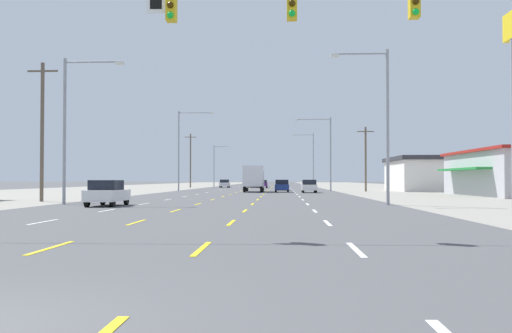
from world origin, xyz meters
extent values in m
plane|color=#4C4C4F|center=(0.00, 66.00, 0.00)|extent=(572.00, 572.00, 0.00)
cube|color=gray|center=(-24.75, 66.00, 0.00)|extent=(28.00, 440.00, 0.01)
cube|color=gray|center=(24.75, 66.00, 0.00)|extent=(28.00, 440.00, 0.01)
cube|color=white|center=(-5.25, 14.50, 0.01)|extent=(0.14, 2.60, 0.01)
cube|color=white|center=(-5.25, 22.00, 0.01)|extent=(0.14, 2.60, 0.01)
cube|color=white|center=(-5.25, 29.50, 0.01)|extent=(0.14, 2.60, 0.01)
cube|color=white|center=(-5.25, 37.00, 0.01)|extent=(0.14, 2.60, 0.01)
cube|color=white|center=(-5.25, 44.50, 0.01)|extent=(0.14, 2.60, 0.01)
cube|color=white|center=(-5.25, 52.00, 0.01)|extent=(0.14, 2.60, 0.01)
cube|color=white|center=(-5.25, 59.50, 0.01)|extent=(0.14, 2.60, 0.01)
cube|color=white|center=(-5.25, 67.00, 0.01)|extent=(0.14, 2.60, 0.01)
cube|color=white|center=(-5.25, 74.50, 0.01)|extent=(0.14, 2.60, 0.01)
cube|color=white|center=(-5.25, 82.00, 0.01)|extent=(0.14, 2.60, 0.01)
cube|color=white|center=(-5.25, 89.50, 0.01)|extent=(0.14, 2.60, 0.01)
cube|color=white|center=(-5.25, 97.00, 0.01)|extent=(0.14, 2.60, 0.01)
cube|color=white|center=(-5.25, 104.50, 0.01)|extent=(0.14, 2.60, 0.01)
cube|color=white|center=(-5.25, 112.00, 0.01)|extent=(0.14, 2.60, 0.01)
cube|color=white|center=(-5.25, 119.50, 0.01)|extent=(0.14, 2.60, 0.01)
cube|color=white|center=(-5.25, 127.00, 0.01)|extent=(0.14, 2.60, 0.01)
cube|color=white|center=(-5.25, 134.50, 0.01)|extent=(0.14, 2.60, 0.01)
cube|color=white|center=(-5.25, 142.00, 0.01)|extent=(0.14, 2.60, 0.01)
cube|color=white|center=(-5.25, 149.50, 0.01)|extent=(0.14, 2.60, 0.01)
cube|color=white|center=(-5.25, 157.00, 0.01)|extent=(0.14, 2.60, 0.01)
cube|color=white|center=(-5.25, 164.50, 0.01)|extent=(0.14, 2.60, 0.01)
cube|color=white|center=(-5.25, 172.00, 0.01)|extent=(0.14, 2.60, 0.01)
cube|color=white|center=(-5.25, 179.50, 0.01)|extent=(0.14, 2.60, 0.01)
cube|color=white|center=(-5.25, 187.00, 0.01)|extent=(0.14, 2.60, 0.01)
cube|color=white|center=(-5.25, 194.50, 0.01)|extent=(0.14, 2.60, 0.01)
cube|color=white|center=(-5.25, 202.00, 0.01)|extent=(0.14, 2.60, 0.01)
cube|color=white|center=(-5.25, 209.50, 0.01)|extent=(0.14, 2.60, 0.01)
cube|color=white|center=(-5.25, 217.00, 0.01)|extent=(0.14, 2.60, 0.01)
cube|color=yellow|center=(-1.75, 7.00, 0.01)|extent=(0.14, 2.60, 0.01)
cube|color=yellow|center=(-1.75, 14.50, 0.01)|extent=(0.14, 2.60, 0.01)
cube|color=yellow|center=(-1.75, 22.00, 0.01)|extent=(0.14, 2.60, 0.01)
cube|color=yellow|center=(-1.75, 29.50, 0.01)|extent=(0.14, 2.60, 0.01)
cube|color=yellow|center=(-1.75, 37.00, 0.01)|extent=(0.14, 2.60, 0.01)
cube|color=yellow|center=(-1.75, 44.50, 0.01)|extent=(0.14, 2.60, 0.01)
cube|color=yellow|center=(-1.75, 52.00, 0.01)|extent=(0.14, 2.60, 0.01)
cube|color=yellow|center=(-1.75, 59.50, 0.01)|extent=(0.14, 2.60, 0.01)
cube|color=yellow|center=(-1.75, 67.00, 0.01)|extent=(0.14, 2.60, 0.01)
cube|color=yellow|center=(-1.75, 74.50, 0.01)|extent=(0.14, 2.60, 0.01)
cube|color=yellow|center=(-1.75, 82.00, 0.01)|extent=(0.14, 2.60, 0.01)
cube|color=yellow|center=(-1.75, 89.50, 0.01)|extent=(0.14, 2.60, 0.01)
cube|color=yellow|center=(-1.75, 97.00, 0.01)|extent=(0.14, 2.60, 0.01)
cube|color=yellow|center=(-1.75, 104.50, 0.01)|extent=(0.14, 2.60, 0.01)
cube|color=yellow|center=(-1.75, 112.00, 0.01)|extent=(0.14, 2.60, 0.01)
cube|color=yellow|center=(-1.75, 119.50, 0.01)|extent=(0.14, 2.60, 0.01)
cube|color=yellow|center=(-1.75, 127.00, 0.01)|extent=(0.14, 2.60, 0.01)
cube|color=yellow|center=(-1.75, 134.50, 0.01)|extent=(0.14, 2.60, 0.01)
cube|color=yellow|center=(-1.75, 142.00, 0.01)|extent=(0.14, 2.60, 0.01)
cube|color=yellow|center=(-1.75, 149.50, 0.01)|extent=(0.14, 2.60, 0.01)
cube|color=yellow|center=(-1.75, 157.00, 0.01)|extent=(0.14, 2.60, 0.01)
cube|color=yellow|center=(-1.75, 164.50, 0.01)|extent=(0.14, 2.60, 0.01)
cube|color=yellow|center=(-1.75, 172.00, 0.01)|extent=(0.14, 2.60, 0.01)
cube|color=yellow|center=(-1.75, 179.50, 0.01)|extent=(0.14, 2.60, 0.01)
cube|color=yellow|center=(-1.75, 187.00, 0.01)|extent=(0.14, 2.60, 0.01)
cube|color=yellow|center=(-1.75, 194.50, 0.01)|extent=(0.14, 2.60, 0.01)
cube|color=yellow|center=(-1.75, 202.00, 0.01)|extent=(0.14, 2.60, 0.01)
cube|color=yellow|center=(-1.75, 209.50, 0.01)|extent=(0.14, 2.60, 0.01)
cube|color=yellow|center=(-1.75, 217.00, 0.01)|extent=(0.14, 2.60, 0.01)
cube|color=yellow|center=(1.75, 7.00, 0.01)|extent=(0.14, 2.60, 0.01)
cube|color=yellow|center=(1.75, 14.50, 0.01)|extent=(0.14, 2.60, 0.01)
cube|color=yellow|center=(1.75, 22.00, 0.01)|extent=(0.14, 2.60, 0.01)
cube|color=yellow|center=(1.75, 29.50, 0.01)|extent=(0.14, 2.60, 0.01)
cube|color=yellow|center=(1.75, 37.00, 0.01)|extent=(0.14, 2.60, 0.01)
cube|color=yellow|center=(1.75, 44.50, 0.01)|extent=(0.14, 2.60, 0.01)
cube|color=yellow|center=(1.75, 52.00, 0.01)|extent=(0.14, 2.60, 0.01)
cube|color=yellow|center=(1.75, 59.50, 0.01)|extent=(0.14, 2.60, 0.01)
cube|color=yellow|center=(1.75, 67.00, 0.01)|extent=(0.14, 2.60, 0.01)
cube|color=yellow|center=(1.75, 74.50, 0.01)|extent=(0.14, 2.60, 0.01)
cube|color=yellow|center=(1.75, 82.00, 0.01)|extent=(0.14, 2.60, 0.01)
cube|color=yellow|center=(1.75, 89.50, 0.01)|extent=(0.14, 2.60, 0.01)
cube|color=yellow|center=(1.75, 97.00, 0.01)|extent=(0.14, 2.60, 0.01)
cube|color=yellow|center=(1.75, 104.50, 0.01)|extent=(0.14, 2.60, 0.01)
cube|color=yellow|center=(1.75, 112.00, 0.01)|extent=(0.14, 2.60, 0.01)
cube|color=yellow|center=(1.75, 119.50, 0.01)|extent=(0.14, 2.60, 0.01)
cube|color=yellow|center=(1.75, 127.00, 0.01)|extent=(0.14, 2.60, 0.01)
cube|color=yellow|center=(1.75, 134.50, 0.01)|extent=(0.14, 2.60, 0.01)
cube|color=yellow|center=(1.75, 142.00, 0.01)|extent=(0.14, 2.60, 0.01)
cube|color=yellow|center=(1.75, 149.50, 0.01)|extent=(0.14, 2.60, 0.01)
cube|color=yellow|center=(1.75, 157.00, 0.01)|extent=(0.14, 2.60, 0.01)
cube|color=yellow|center=(1.75, 164.50, 0.01)|extent=(0.14, 2.60, 0.01)
cube|color=yellow|center=(1.75, 172.00, 0.01)|extent=(0.14, 2.60, 0.01)
cube|color=yellow|center=(1.75, 179.50, 0.01)|extent=(0.14, 2.60, 0.01)
cube|color=yellow|center=(1.75, 187.00, 0.01)|extent=(0.14, 2.60, 0.01)
cube|color=yellow|center=(1.75, 194.50, 0.01)|extent=(0.14, 2.60, 0.01)
cube|color=yellow|center=(1.75, 202.00, 0.01)|extent=(0.14, 2.60, 0.01)
cube|color=yellow|center=(1.75, 209.50, 0.01)|extent=(0.14, 2.60, 0.01)
cube|color=yellow|center=(1.75, 217.00, 0.01)|extent=(0.14, 2.60, 0.01)
cube|color=white|center=(5.25, 7.00, 0.01)|extent=(0.14, 2.60, 0.01)
cube|color=white|center=(5.25, 14.50, 0.01)|extent=(0.14, 2.60, 0.01)
cube|color=white|center=(5.25, 22.00, 0.01)|extent=(0.14, 2.60, 0.01)
cube|color=white|center=(5.25, 29.50, 0.01)|extent=(0.14, 2.60, 0.01)
cube|color=white|center=(5.25, 37.00, 0.01)|extent=(0.14, 2.60, 0.01)
cube|color=white|center=(5.25, 44.50, 0.01)|extent=(0.14, 2.60, 0.01)
cube|color=white|center=(5.25, 52.00, 0.01)|extent=(0.14, 2.60, 0.01)
cube|color=white|center=(5.25, 59.50, 0.01)|extent=(0.14, 2.60, 0.01)
cube|color=white|center=(5.25, 67.00, 0.01)|extent=(0.14, 2.60, 0.01)
cube|color=white|center=(5.25, 74.50, 0.01)|extent=(0.14, 2.60, 0.01)
cube|color=white|center=(5.25, 82.00, 0.01)|extent=(0.14, 2.60, 0.01)
cube|color=white|center=(5.25, 89.50, 0.01)|extent=(0.14, 2.60, 0.01)
cube|color=white|center=(5.25, 97.00, 0.01)|extent=(0.14, 2.60, 0.01)
cube|color=white|center=(5.25, 104.50, 0.01)|extent=(0.14, 2.60, 0.01)
cube|color=white|center=(5.25, 112.00, 0.01)|extent=(0.14, 2.60, 0.01)
cube|color=white|center=(5.25, 119.50, 0.01)|extent=(0.14, 2.60, 0.01)
cube|color=white|center=(5.25, 127.00, 0.01)|extent=(0.14, 2.60, 0.01)
cube|color=white|center=(5.25, 134.50, 0.01)|extent=(0.14, 2.60, 0.01)
cube|color=white|center=(5.25, 142.00, 0.01)|extent=(0.14, 2.60, 0.01)
cube|color=white|center=(5.25, 149.50, 0.01)|extent=(0.14, 2.60, 0.01)
cube|color=white|center=(5.25, 157.00, 0.01)|extent=(0.14, 2.60, 0.01)
cube|color=white|center=(5.25, 164.50, 0.01)|extent=(0.14, 2.60, 0.01)
cube|color=white|center=(5.25, 172.00, 0.01)|extent=(0.14, 2.60, 0.01)
cube|color=white|center=(5.25, 179.50, 0.01)|extent=(0.14, 2.60, 0.01)
cube|color=white|center=(5.25, 187.00, 0.01)|extent=(0.14, 2.60, 0.01)
cube|color=white|center=(5.25, 194.50, 0.01)|extent=(0.14, 2.60, 0.01)
cube|color=white|center=(5.25, 202.00, 0.01)|extent=(0.14, 2.60, 0.01)
cube|color=white|center=(5.25, 209.50, 0.01)|extent=(0.14, 2.60, 0.01)
cube|color=white|center=(5.25, 217.00, 0.01)|extent=(0.14, 2.60, 0.01)
cube|color=white|center=(-0.19, 10.76, 6.89)|extent=(0.60, 0.04, 0.60)
cube|color=black|center=(-0.19, 10.73, 6.89)|extent=(0.36, 0.01, 0.36)
cube|color=gold|center=(7.49, 10.72, 6.78)|extent=(0.30, 0.34, 0.92)
sphere|color=#352202|center=(7.49, 10.53, 6.76)|extent=(0.20, 0.20, 0.20)
sphere|color=green|center=(7.49, 10.53, 6.46)|extent=(0.20, 0.20, 0.20)
cube|color=gold|center=(3.89, 10.72, 6.78)|extent=(0.30, 0.34, 0.92)
sphere|color=#352202|center=(3.89, 10.53, 6.76)|extent=(0.20, 0.20, 0.20)
sphere|color=green|center=(3.89, 10.53, 6.46)|extent=(0.20, 0.20, 0.20)
cube|color=gold|center=(0.29, 10.72, 6.78)|extent=(0.30, 0.34, 0.92)
sphere|color=#352202|center=(0.29, 10.53, 6.76)|extent=(0.20, 0.20, 0.20)
sphere|color=green|center=(0.29, 10.53, 6.46)|extent=(0.20, 0.20, 0.20)
cube|color=white|center=(-6.78, 26.82, 0.63)|extent=(1.72, 3.90, 0.66)
cube|color=black|center=(-6.78, 26.57, 1.25)|extent=(1.58, 1.90, 0.58)
cylinder|color=black|center=(-7.52, 28.22, 0.30)|extent=(0.20, 0.60, 0.60)
cylinder|color=black|center=(-6.04, 28.22, 0.30)|extent=(0.20, 0.60, 0.60)
cylinder|color=black|center=(-7.52, 25.42, 0.30)|extent=(0.20, 0.60, 0.60)
cylinder|color=black|center=(-6.04, 25.42, 0.30)|extent=(0.20, 0.60, 0.60)
cube|color=white|center=(6.90, 59.78, 0.63)|extent=(1.72, 3.90, 0.66)
cube|color=black|center=(6.90, 59.53, 1.25)|extent=(1.58, 1.90, 0.58)
cylinder|color=black|center=(6.16, 61.18, 0.30)|extent=(0.20, 0.60, 0.60)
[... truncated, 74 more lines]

